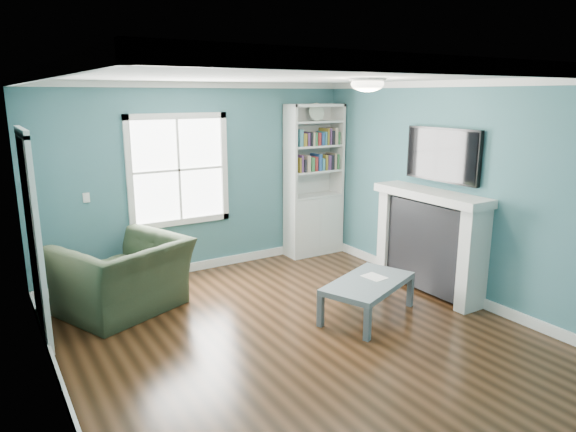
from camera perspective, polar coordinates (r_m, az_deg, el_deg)
floor at (r=5.44m, az=1.11°, el=-13.25°), size 5.00×5.00×0.00m
room_walls at (r=4.94m, az=1.20°, el=3.39°), size 5.00×5.00×5.00m
trim at (r=5.01m, az=1.18°, el=-0.50°), size 4.50×5.00×2.60m
window at (r=7.04m, az=-12.04°, el=5.02°), size 1.40×0.06×1.50m
bookshelf at (r=7.91m, az=2.85°, el=2.31°), size 0.90×0.35×2.31m
fireplace at (r=6.63m, az=15.46°, el=-2.90°), size 0.44×1.58×1.30m
tv at (r=6.51m, az=16.78°, el=6.52°), size 0.06×1.10×0.65m
door at (r=5.66m, az=-26.50°, el=-2.01°), size 0.12×0.98×2.17m
ceiling_fixture at (r=5.48m, az=8.82°, el=14.39°), size 0.38×0.38×0.15m
light_switch at (r=6.78m, az=-21.50°, el=1.91°), size 0.08×0.01×0.12m
recliner at (r=6.12m, az=-17.86°, el=-5.16°), size 1.50×1.26×1.12m
coffee_table at (r=5.84m, az=8.89°, el=-7.62°), size 1.29×1.01×0.42m
paper_sheet at (r=5.95m, az=9.56°, el=-6.68°), size 0.23×0.28×0.00m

